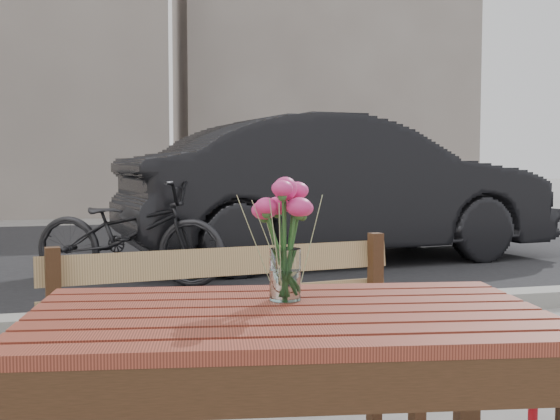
# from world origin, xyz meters

# --- Properties ---
(street) EXTENTS (30.00, 8.12, 0.12)m
(street) POSITION_xyz_m (0.00, 5.06, 0.03)
(street) COLOR black
(street) RESTS_ON ground
(backdrop_buildings) EXTENTS (15.50, 4.00, 8.00)m
(backdrop_buildings) POSITION_xyz_m (0.17, 14.40, 3.60)
(backdrop_buildings) COLOR gray
(backdrop_buildings) RESTS_ON ground
(main_table) EXTENTS (1.29, 0.88, 0.74)m
(main_table) POSITION_xyz_m (0.00, -0.04, 0.62)
(main_table) COLOR #582317
(main_table) RESTS_ON ground
(main_bench) EXTENTS (1.37, 0.57, 0.83)m
(main_bench) POSITION_xyz_m (0.04, 0.81, 0.50)
(main_bench) COLOR #93744C
(main_bench) RESTS_ON ground
(main_vase) EXTENTS (0.17, 0.17, 0.31)m
(main_vase) POSITION_xyz_m (0.03, 0.07, 0.93)
(main_vase) COLOR white
(main_vase) RESTS_ON main_table
(parked_car) EXTENTS (4.94, 2.28, 1.57)m
(parked_car) POSITION_xyz_m (2.17, 5.72, 0.79)
(parked_car) COLOR black
(parked_car) RESTS_ON ground
(bicycle) EXTENTS (1.86, 1.36, 0.93)m
(bicycle) POSITION_xyz_m (-0.15, 4.72, 0.47)
(bicycle) COLOR black
(bicycle) RESTS_ON ground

